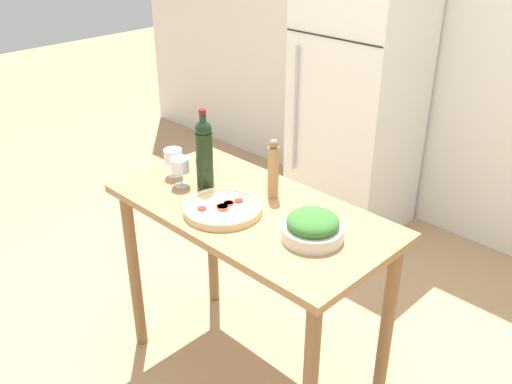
# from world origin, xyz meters

# --- Properties ---
(ground_plane) EXTENTS (14.00, 14.00, 0.00)m
(ground_plane) POSITION_xyz_m (0.00, 0.00, 0.00)
(ground_plane) COLOR tan
(wall_back) EXTENTS (6.40, 0.08, 2.60)m
(wall_back) POSITION_xyz_m (0.00, 1.90, 1.30)
(wall_back) COLOR silver
(wall_back) RESTS_ON ground_plane
(refrigerator) EXTENTS (0.70, 0.65, 1.83)m
(refrigerator) POSITION_xyz_m (-0.56, 1.54, 0.92)
(refrigerator) COLOR white
(refrigerator) RESTS_ON ground_plane
(prep_counter) EXTENTS (1.22, 0.62, 0.91)m
(prep_counter) POSITION_xyz_m (0.00, 0.00, 0.75)
(prep_counter) COLOR #A87A4C
(prep_counter) RESTS_ON ground_plane
(wine_bottle) EXTENTS (0.07, 0.07, 0.37)m
(wine_bottle) POSITION_xyz_m (-0.25, -0.02, 1.08)
(wine_bottle) COLOR black
(wine_bottle) RESTS_ON prep_counter
(wine_glass_near) EXTENTS (0.08, 0.08, 0.13)m
(wine_glass_near) POSITION_xyz_m (-0.36, -0.07, 1.00)
(wine_glass_near) COLOR silver
(wine_glass_near) RESTS_ON prep_counter
(wine_glass_far) EXTENTS (0.08, 0.08, 0.13)m
(wine_glass_far) POSITION_xyz_m (-0.46, -0.03, 1.00)
(wine_glass_far) COLOR silver
(wine_glass_far) RESTS_ON prep_counter
(pepper_mill) EXTENTS (0.05, 0.05, 0.26)m
(pepper_mill) POSITION_xyz_m (0.00, 0.13, 1.03)
(pepper_mill) COLOR #AD7F51
(pepper_mill) RESTS_ON prep_counter
(salad_bowl) EXTENTS (0.23, 0.23, 0.11)m
(salad_bowl) POSITION_xyz_m (0.33, -0.01, 0.96)
(salad_bowl) COLOR silver
(salad_bowl) RESTS_ON prep_counter
(homemade_pizza) EXTENTS (0.32, 0.32, 0.04)m
(homemade_pizza) POSITION_xyz_m (-0.05, -0.11, 0.92)
(homemade_pizza) COLOR #DBC189
(homemade_pizza) RESTS_ON prep_counter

